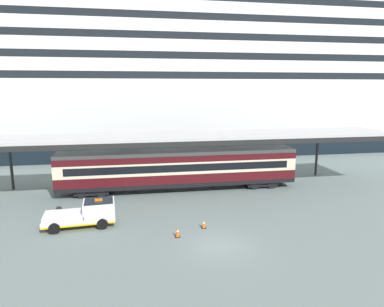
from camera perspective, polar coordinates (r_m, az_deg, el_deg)
ground_plane at (r=23.20m, az=4.56°, el=-15.23°), size 400.00×400.00×0.00m
cruise_ship at (r=63.80m, az=-20.10°, el=12.08°), size 175.64×31.33×35.14m
platform_canopy at (r=33.81m, az=-2.31°, el=2.83°), size 44.68×5.97×5.62m
train_carriage at (r=34.02m, az=-2.19°, el=-2.44°), size 23.68×2.81×4.11m
service_truck at (r=26.98m, az=-17.39°, el=-9.56°), size 5.34×2.57×2.02m
traffic_cone_near at (r=25.62m, az=1.99°, el=-11.73°), size 0.36×0.36×0.69m
traffic_cone_mid at (r=24.20m, az=-2.47°, el=-13.07°), size 0.36×0.36×0.76m
quay_bollard at (r=29.35m, az=-21.53°, el=-9.13°), size 0.48×0.48×0.96m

